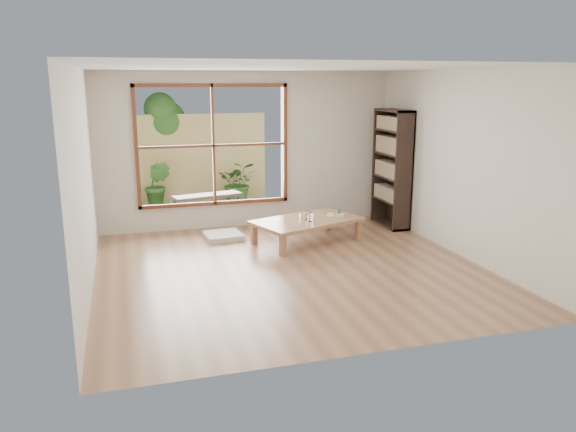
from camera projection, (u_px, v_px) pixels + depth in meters
name	position (u px, v px, depth m)	size (l,w,h in m)	color
ground	(290.00, 269.00, 7.48)	(5.00, 5.00, 0.00)	#A57352
low_table	(307.00, 222.00, 8.68)	(1.84, 1.42, 0.36)	#A77E50
floor_cushion	(223.00, 236.00, 8.92)	(0.56, 0.56, 0.08)	beige
bookshelf	(392.00, 169.00, 9.50)	(0.32, 0.89, 1.98)	black
glass_tall	(311.00, 217.00, 8.52)	(0.07, 0.07, 0.13)	silver
glass_mid	(307.00, 214.00, 8.74)	(0.08, 0.08, 0.11)	silver
glass_short	(298.00, 215.00, 8.79)	(0.06, 0.06, 0.08)	silver
glass_small	(307.00, 217.00, 8.62)	(0.06, 0.06, 0.08)	silver
food_tray	(336.00, 214.00, 8.92)	(0.33, 0.29, 0.09)	white
deck	(206.00, 213.00, 10.63)	(2.80, 2.00, 0.05)	#3B322B
garden_bench	(207.00, 198.00, 10.26)	(1.29, 0.63, 0.39)	black
bamboo_fence	(197.00, 159.00, 11.35)	(2.80, 0.06, 1.80)	tan
shrub_right	(239.00, 182.00, 11.27)	(0.77, 0.67, 0.86)	#356224
shrub_left	(158.00, 185.00, 10.85)	(0.50, 0.40, 0.91)	#356224
garden_tree	(160.00, 122.00, 11.28)	(1.04, 0.85, 2.22)	#4C3D2D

